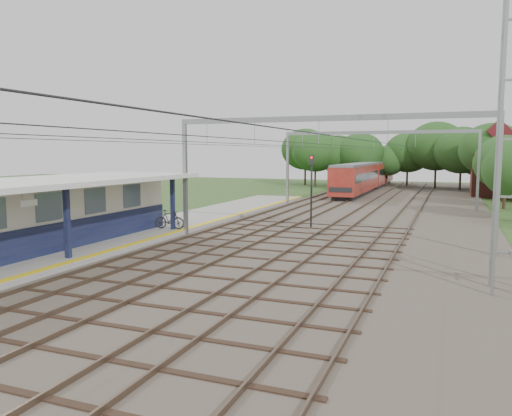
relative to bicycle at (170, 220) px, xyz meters
The scene contains 13 objects.
ground 16.23m from the bicycle, 67.75° to the right, with size 160.00×160.00×0.00m, color #2D4C1E.
ballast_bed 18.13m from the bicycle, 55.95° to the left, with size 18.00×90.00×0.10m, color #473D33.
platform 1.86m from the bicycle, 143.76° to the right, with size 5.00×52.00×0.35m, color gray.
yellow_stripe 1.46m from the bicycle, 48.46° to the right, with size 0.45×52.00×0.01m, color yellow.
station_building 8.53m from the bicycle, 108.92° to the right, with size 3.41×18.00×3.40m.
canopy 9.54m from the bicycle, 100.30° to the right, with size 6.40×20.00×3.44m.
rail_tracks 16.85m from the bicycle, 63.02° to the left, with size 11.80×88.00×0.15m.
catenary_system 14.74m from the bicycle, 47.19° to the left, with size 17.22×88.00×7.00m.
tree_band 43.47m from the bicycle, 76.67° to the left, with size 31.72×30.88×8.82m.
house_far 43.18m from the bicycle, 59.11° to the left, with size 8.00×6.12×8.66m.
bicycle is the anchor object (origin of this frame).
train 41.23m from the bicycle, 82.14° to the left, with size 2.78×34.65×3.67m.
signal_post 9.54m from the bicycle, 36.15° to the left, with size 0.37×0.32×4.87m.
Camera 1 is at (9.95, -11.32, 5.03)m, focal length 35.00 mm.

